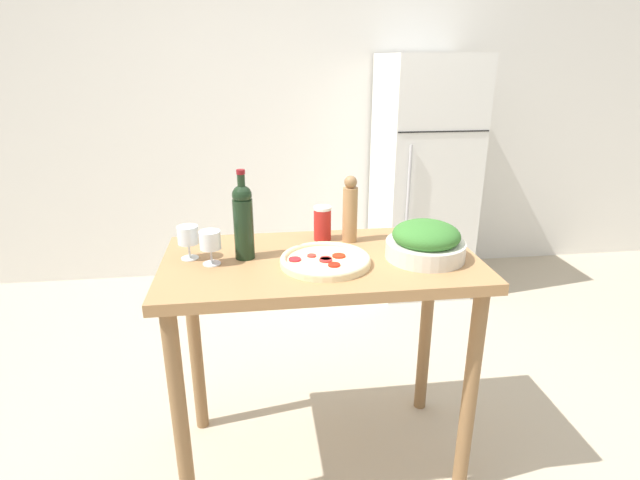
% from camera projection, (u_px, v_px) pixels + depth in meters
% --- Properties ---
extents(ground_plane, '(14.00, 14.00, 0.00)m').
position_uv_depth(ground_plane, '(321.00, 453.00, 2.17)').
color(ground_plane, '#BCAD93').
extents(wall_back, '(6.40, 0.06, 2.60)m').
position_uv_depth(wall_back, '(284.00, 104.00, 3.64)').
color(wall_back, silver).
rests_on(wall_back, ground_plane).
extents(refrigerator, '(0.60, 0.72, 1.65)m').
position_uv_depth(refrigerator, '(422.00, 176.00, 3.55)').
color(refrigerator, silver).
rests_on(refrigerator, ground_plane).
extents(prep_counter, '(1.17, 0.62, 0.92)m').
position_uv_depth(prep_counter, '(321.00, 293.00, 1.90)').
color(prep_counter, '#A87A4C').
rests_on(prep_counter, ground_plane).
extents(wine_bottle, '(0.07, 0.07, 0.33)m').
position_uv_depth(wine_bottle, '(243.00, 220.00, 1.81)').
color(wine_bottle, black).
rests_on(wine_bottle, prep_counter).
extents(wine_glass_near, '(0.08, 0.08, 0.13)m').
position_uv_depth(wine_glass_near, '(210.00, 242.00, 1.77)').
color(wine_glass_near, silver).
rests_on(wine_glass_near, prep_counter).
extents(wine_glass_far, '(0.08, 0.08, 0.13)m').
position_uv_depth(wine_glass_far, '(188.00, 236.00, 1.82)').
color(wine_glass_far, silver).
rests_on(wine_glass_far, prep_counter).
extents(pepper_mill, '(0.06, 0.06, 0.27)m').
position_uv_depth(pepper_mill, '(350.00, 210.00, 1.98)').
color(pepper_mill, '#AD7F51').
rests_on(pepper_mill, prep_counter).
extents(salad_bowl, '(0.29, 0.29, 0.14)m').
position_uv_depth(salad_bowl, '(426.00, 242.00, 1.84)').
color(salad_bowl, silver).
rests_on(salad_bowl, prep_counter).
extents(homemade_pizza, '(0.33, 0.33, 0.03)m').
position_uv_depth(homemade_pizza, '(325.00, 260.00, 1.79)').
color(homemade_pizza, beige).
rests_on(homemade_pizza, prep_counter).
extents(salt_canister, '(0.07, 0.07, 0.14)m').
position_uv_depth(salt_canister, '(322.00, 223.00, 2.02)').
color(salt_canister, '#B2231E').
rests_on(salt_canister, prep_counter).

